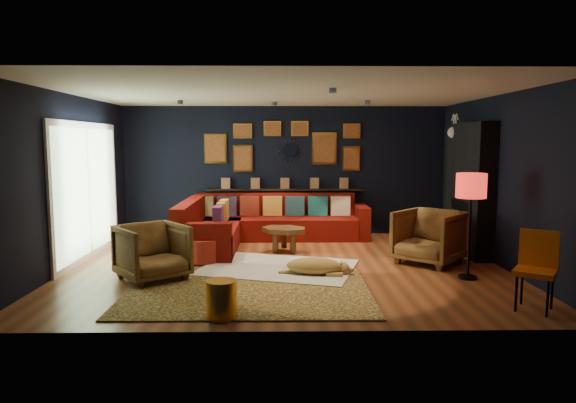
{
  "coord_description": "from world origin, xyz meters",
  "views": [
    {
      "loc": [
        -0.11,
        -7.7,
        1.89
      ],
      "look_at": [
        0.02,
        0.3,
        0.95
      ],
      "focal_mm": 32.0,
      "sensor_mm": 36.0,
      "label": 1
    }
  ],
  "objects_px": {
    "dog": "(314,263)",
    "armchair_left": "(152,249)",
    "orange_chair": "(537,263)",
    "coffee_table": "(284,232)",
    "pouf": "(204,250)",
    "sectional": "(253,226)",
    "armchair_right": "(429,234)",
    "floor_lamp": "(471,191)",
    "gold_stool": "(221,299)"
  },
  "relations": [
    {
      "from": "sectional",
      "to": "pouf",
      "type": "bearing_deg",
      "value": -113.09
    },
    {
      "from": "gold_stool",
      "to": "floor_lamp",
      "type": "bearing_deg",
      "value": 25.67
    },
    {
      "from": "armchair_left",
      "to": "armchair_right",
      "type": "distance_m",
      "value": 4.16
    },
    {
      "from": "pouf",
      "to": "floor_lamp",
      "type": "height_order",
      "value": "floor_lamp"
    },
    {
      "from": "floor_lamp",
      "to": "gold_stool",
      "type": "bearing_deg",
      "value": -154.33
    },
    {
      "from": "coffee_table",
      "to": "pouf",
      "type": "bearing_deg",
      "value": -149.22
    },
    {
      "from": "pouf",
      "to": "gold_stool",
      "type": "distance_m",
      "value": 2.61
    },
    {
      "from": "coffee_table",
      "to": "orange_chair",
      "type": "height_order",
      "value": "orange_chair"
    },
    {
      "from": "sectional",
      "to": "floor_lamp",
      "type": "height_order",
      "value": "floor_lamp"
    },
    {
      "from": "armchair_left",
      "to": "floor_lamp",
      "type": "relative_size",
      "value": 0.58
    },
    {
      "from": "sectional",
      "to": "armchair_right",
      "type": "relative_size",
      "value": 3.7
    },
    {
      "from": "armchair_left",
      "to": "armchair_right",
      "type": "bearing_deg",
      "value": -26.11
    },
    {
      "from": "orange_chair",
      "to": "gold_stool",
      "type": "bearing_deg",
      "value": -139.99
    },
    {
      "from": "sectional",
      "to": "floor_lamp",
      "type": "relative_size",
      "value": 2.33
    },
    {
      "from": "orange_chair",
      "to": "coffee_table",
      "type": "bearing_deg",
      "value": 168.62
    },
    {
      "from": "coffee_table",
      "to": "gold_stool",
      "type": "bearing_deg",
      "value": -101.99
    },
    {
      "from": "orange_chair",
      "to": "armchair_right",
      "type": "bearing_deg",
      "value": 140.62
    },
    {
      "from": "dog",
      "to": "pouf",
      "type": "bearing_deg",
      "value": 161.4
    },
    {
      "from": "pouf",
      "to": "sectional",
      "type": "bearing_deg",
      "value": 66.91
    },
    {
      "from": "sectional",
      "to": "armchair_right",
      "type": "distance_m",
      "value": 3.31
    },
    {
      "from": "pouf",
      "to": "armchair_right",
      "type": "relative_size",
      "value": 0.58
    },
    {
      "from": "sectional",
      "to": "orange_chair",
      "type": "xyz_separation_m",
      "value": [
        3.41,
        -3.9,
        0.2
      ]
    },
    {
      "from": "sectional",
      "to": "orange_chair",
      "type": "height_order",
      "value": "orange_chair"
    },
    {
      "from": "gold_stool",
      "to": "floor_lamp",
      "type": "distance_m",
      "value": 3.73
    },
    {
      "from": "coffee_table",
      "to": "orange_chair",
      "type": "relative_size",
      "value": 1.07
    },
    {
      "from": "armchair_left",
      "to": "dog",
      "type": "xyz_separation_m",
      "value": [
        2.23,
        0.18,
        -0.24
      ]
    },
    {
      "from": "pouf",
      "to": "orange_chair",
      "type": "bearing_deg",
      "value": -29.2
    },
    {
      "from": "pouf",
      "to": "floor_lamp",
      "type": "bearing_deg",
      "value": -14.7
    },
    {
      "from": "coffee_table",
      "to": "armchair_right",
      "type": "distance_m",
      "value": 2.4
    },
    {
      "from": "coffee_table",
      "to": "orange_chair",
      "type": "xyz_separation_m",
      "value": [
        2.83,
        -3.04,
        0.18
      ]
    },
    {
      "from": "dog",
      "to": "armchair_left",
      "type": "bearing_deg",
      "value": -168.37
    },
    {
      "from": "pouf",
      "to": "gold_stool",
      "type": "bearing_deg",
      "value": -77.46
    },
    {
      "from": "armchair_right",
      "to": "orange_chair",
      "type": "relative_size",
      "value": 1.03
    },
    {
      "from": "armchair_left",
      "to": "gold_stool",
      "type": "relative_size",
      "value": 2.05
    },
    {
      "from": "sectional",
      "to": "coffee_table",
      "type": "xyz_separation_m",
      "value": [
        0.58,
        -0.85,
        0.03
      ]
    },
    {
      "from": "armchair_left",
      "to": "armchair_right",
      "type": "xyz_separation_m",
      "value": [
        4.06,
        0.89,
        0.03
      ]
    },
    {
      "from": "gold_stool",
      "to": "dog",
      "type": "height_order",
      "value": "gold_stool"
    },
    {
      "from": "pouf",
      "to": "armchair_left",
      "type": "distance_m",
      "value": 1.15
    },
    {
      "from": "orange_chair",
      "to": "dog",
      "type": "height_order",
      "value": "orange_chair"
    },
    {
      "from": "sectional",
      "to": "armchair_left",
      "type": "xyz_separation_m",
      "value": [
        -1.23,
        -2.6,
        0.1
      ]
    },
    {
      "from": "gold_stool",
      "to": "sectional",
      "type": "bearing_deg",
      "value": 88.37
    },
    {
      "from": "sectional",
      "to": "gold_stool",
      "type": "xyz_separation_m",
      "value": [
        -0.12,
        -4.16,
        -0.11
      ]
    },
    {
      "from": "pouf",
      "to": "dog",
      "type": "xyz_separation_m",
      "value": [
        1.68,
        -0.81,
        -0.02
      ]
    },
    {
      "from": "coffee_table",
      "to": "armchair_left",
      "type": "bearing_deg",
      "value": -136.2
    },
    {
      "from": "armchair_left",
      "to": "dog",
      "type": "relative_size",
      "value": 0.79
    },
    {
      "from": "armchair_right",
      "to": "gold_stool",
      "type": "xyz_separation_m",
      "value": [
        -2.95,
        -2.45,
        -0.25
      ]
    },
    {
      "from": "coffee_table",
      "to": "dog",
      "type": "xyz_separation_m",
      "value": [
        0.41,
        -1.57,
        -0.16
      ]
    },
    {
      "from": "coffee_table",
      "to": "armchair_left",
      "type": "xyz_separation_m",
      "value": [
        -1.82,
        -1.74,
        0.08
      ]
    },
    {
      "from": "sectional",
      "to": "dog",
      "type": "distance_m",
      "value": 2.62
    },
    {
      "from": "armchair_left",
      "to": "orange_chair",
      "type": "height_order",
      "value": "orange_chair"
    }
  ]
}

